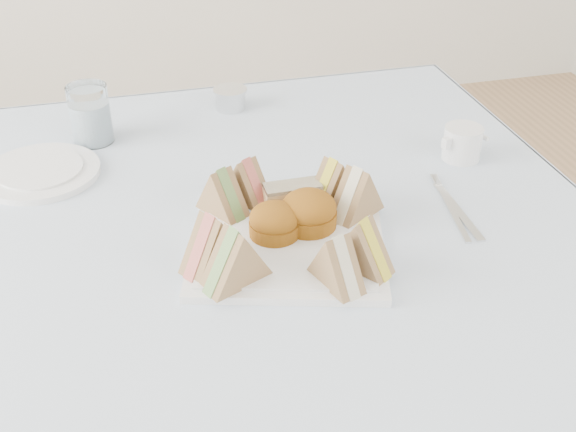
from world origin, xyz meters
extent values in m
cube|color=brown|center=(0.00, 0.00, 0.37)|extent=(0.90, 0.90, 0.74)
cube|color=silver|center=(0.00, 0.00, 0.74)|extent=(1.02, 1.02, 0.01)
cube|color=silver|center=(0.01, -0.09, 0.75)|extent=(0.34, 0.34, 0.01)
cylinder|color=brown|center=(-0.01, -0.08, 0.78)|extent=(0.09, 0.09, 0.05)
cylinder|color=brown|center=(0.05, -0.07, 0.79)|extent=(0.09, 0.09, 0.06)
cube|color=tan|center=(0.04, -0.01, 0.78)|extent=(0.09, 0.03, 0.04)
cylinder|color=silver|center=(-0.34, 0.21, 0.75)|extent=(0.26, 0.26, 0.01)
cylinder|color=white|center=(-0.25, 0.32, 0.80)|extent=(0.08, 0.08, 0.11)
cylinder|color=silver|center=(0.02, 0.39, 0.76)|extent=(0.09, 0.09, 0.04)
cube|color=silver|center=(0.29, -0.07, 0.75)|extent=(0.02, 0.17, 0.00)
cube|color=silver|center=(0.28, -0.07, 0.75)|extent=(0.04, 0.16, 0.00)
cylinder|color=silver|center=(0.37, 0.09, 0.78)|extent=(0.09, 0.09, 0.06)
camera|label=1|loc=(-0.20, -0.91, 1.35)|focal=45.00mm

